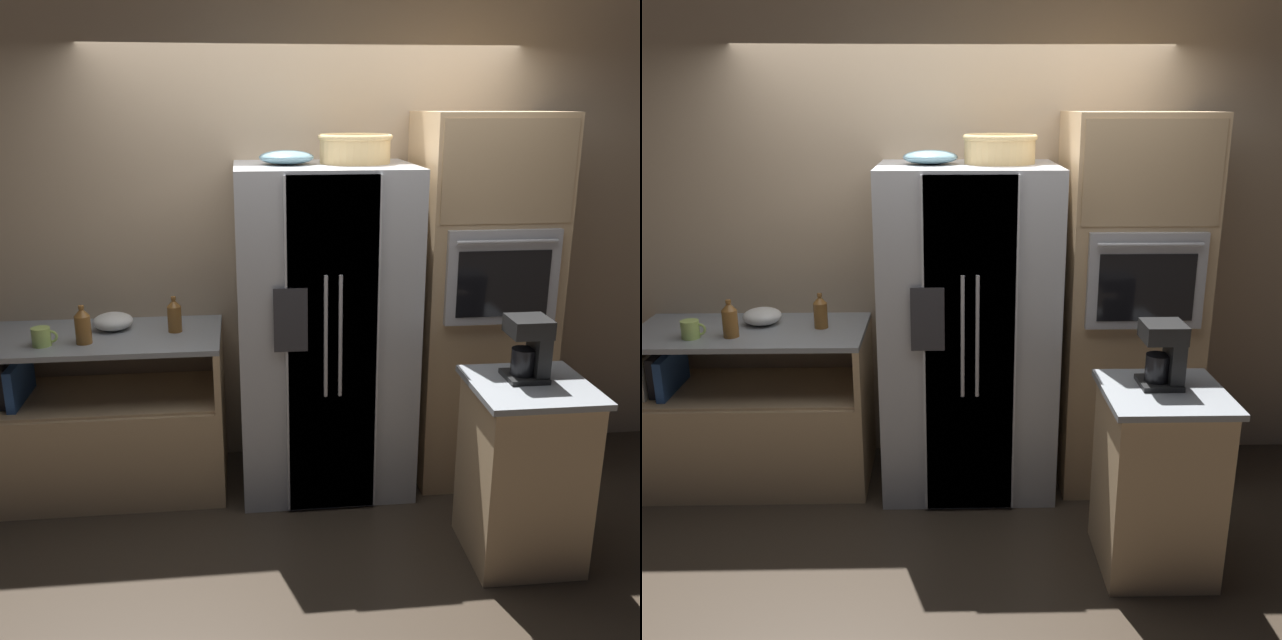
# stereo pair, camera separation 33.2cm
# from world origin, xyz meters

# --- Properties ---
(ground_plane) EXTENTS (20.00, 20.00, 0.00)m
(ground_plane) POSITION_xyz_m (0.00, 0.00, 0.00)
(ground_plane) COLOR #382D23
(wall_back) EXTENTS (12.00, 0.06, 2.80)m
(wall_back) POSITION_xyz_m (0.00, 0.49, 1.40)
(wall_back) COLOR tan
(wall_back) RESTS_ON ground_plane
(counter_left) EXTENTS (1.32, 0.67, 0.94)m
(counter_left) POSITION_xyz_m (-1.19, 0.12, 0.34)
(counter_left) COLOR tan
(counter_left) RESTS_ON ground_plane
(refrigerator) EXTENTS (0.97, 0.79, 1.87)m
(refrigerator) POSITION_xyz_m (0.07, 0.07, 0.93)
(refrigerator) COLOR silver
(refrigerator) RESTS_ON ground_plane
(wall_oven) EXTENTS (0.75, 0.73, 2.14)m
(wall_oven) POSITION_xyz_m (0.99, 0.12, 1.07)
(wall_oven) COLOR tan
(wall_oven) RESTS_ON ground_plane
(island_counter) EXTENTS (0.56, 0.56, 0.92)m
(island_counter) POSITION_xyz_m (0.95, -0.79, 0.46)
(island_counter) COLOR tan
(island_counter) RESTS_ON ground_plane
(wicker_basket) EXTENTS (0.41, 0.41, 0.15)m
(wicker_basket) POSITION_xyz_m (0.24, 0.14, 1.95)
(wicker_basket) COLOR tan
(wicker_basket) RESTS_ON refrigerator
(fruit_bowl) EXTENTS (0.29, 0.29, 0.07)m
(fruit_bowl) POSITION_xyz_m (-0.13, 0.11, 1.90)
(fruit_bowl) COLOR #668C99
(fruit_bowl) RESTS_ON refrigerator
(bottle_tall) EXTENTS (0.08, 0.08, 0.20)m
(bottle_tall) POSITION_xyz_m (-0.78, 0.15, 1.04)
(bottle_tall) COLOR brown
(bottle_tall) RESTS_ON counter_left
(bottle_short) EXTENTS (0.09, 0.09, 0.21)m
(bottle_short) POSITION_xyz_m (-1.25, -0.01, 1.04)
(bottle_short) COLOR brown
(bottle_short) RESTS_ON counter_left
(mug) EXTENTS (0.14, 0.10, 0.10)m
(mug) POSITION_xyz_m (-1.46, -0.03, 0.99)
(mug) COLOR #B2D166
(mug) RESTS_ON counter_left
(mixing_bowl) EXTENTS (0.22, 0.22, 0.10)m
(mixing_bowl) POSITION_xyz_m (-1.13, 0.22, 0.99)
(mixing_bowl) COLOR white
(mixing_bowl) RESTS_ON counter_left
(coffee_maker) EXTENTS (0.19, 0.19, 0.31)m
(coffee_maker) POSITION_xyz_m (0.96, -0.73, 1.08)
(coffee_maker) COLOR black
(coffee_maker) RESTS_ON island_counter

